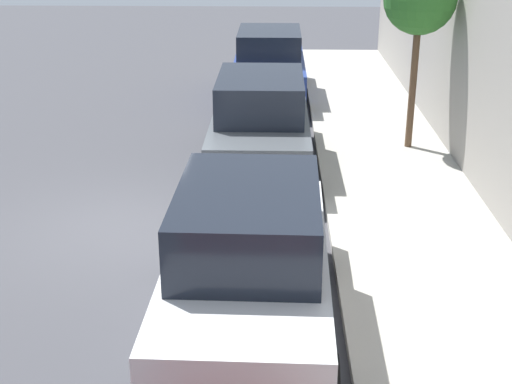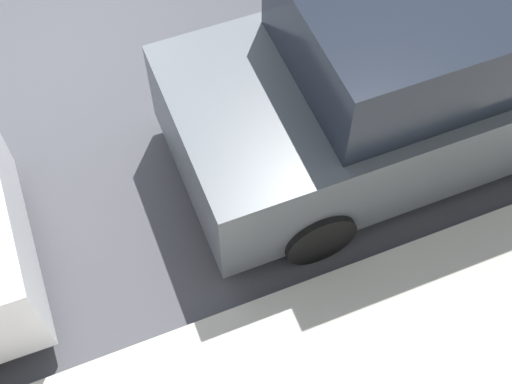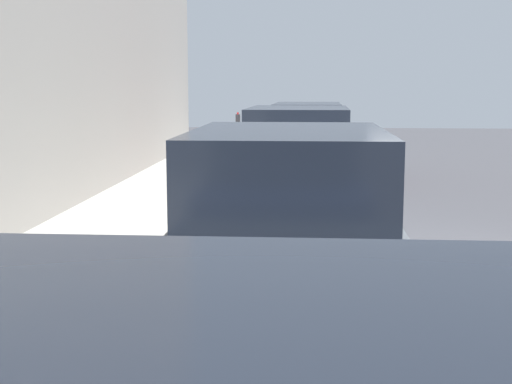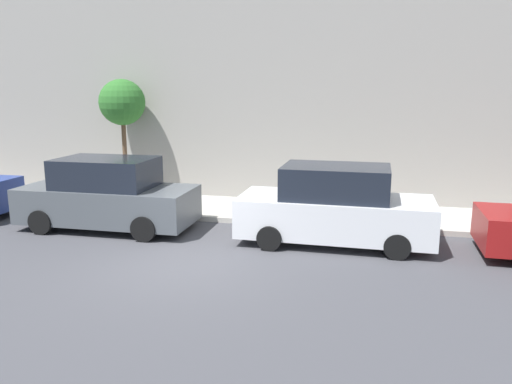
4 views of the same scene
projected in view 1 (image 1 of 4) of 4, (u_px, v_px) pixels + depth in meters
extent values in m
plane|color=#424247|center=(125.00, 227.00, 12.28)|extent=(60.00, 60.00, 0.00)
cube|color=#B2ADA3|center=(413.00, 227.00, 12.12)|extent=(2.89, 32.00, 0.15)
cube|color=silver|center=(248.00, 282.00, 9.05)|extent=(2.06, 4.84, 0.96)
cube|color=black|center=(248.00, 219.00, 8.72)|extent=(1.78, 2.63, 0.80)
cylinder|color=black|center=(190.00, 256.00, 10.60)|extent=(0.22, 0.61, 0.61)
cylinder|color=black|center=(315.00, 258.00, 10.55)|extent=(0.22, 0.61, 0.61)
cylinder|color=black|center=(159.00, 378.00, 7.84)|extent=(0.22, 0.61, 0.61)
cylinder|color=black|center=(328.00, 381.00, 7.79)|extent=(0.22, 0.61, 0.61)
cube|color=#4C5156|center=(260.00, 136.00, 14.85)|extent=(1.98, 4.81, 0.96)
cube|color=black|center=(261.00, 95.00, 14.52)|extent=(1.74, 2.61, 0.80)
cylinder|color=black|center=(222.00, 132.00, 16.39)|extent=(0.22, 0.67, 0.67)
cylinder|color=black|center=(302.00, 133.00, 16.34)|extent=(0.22, 0.67, 0.67)
cylinder|color=black|center=(210.00, 177.00, 13.63)|extent=(0.22, 0.67, 0.67)
cylinder|color=black|center=(307.00, 178.00, 13.58)|extent=(0.22, 0.67, 0.67)
cube|color=navy|center=(269.00, 75.00, 20.28)|extent=(1.98, 4.81, 0.96)
cube|color=black|center=(269.00, 44.00, 19.96)|extent=(1.73, 2.61, 0.80)
cylinder|color=black|center=(239.00, 76.00, 21.83)|extent=(0.22, 0.67, 0.67)
cylinder|color=black|center=(300.00, 77.00, 21.77)|extent=(0.22, 0.67, 0.67)
cylinder|color=black|center=(234.00, 101.00, 19.06)|extent=(0.22, 0.67, 0.67)
cylinder|color=black|center=(303.00, 101.00, 19.01)|extent=(0.22, 0.67, 0.67)
cylinder|color=brown|center=(413.00, 84.00, 15.48)|extent=(0.15, 0.15, 2.82)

